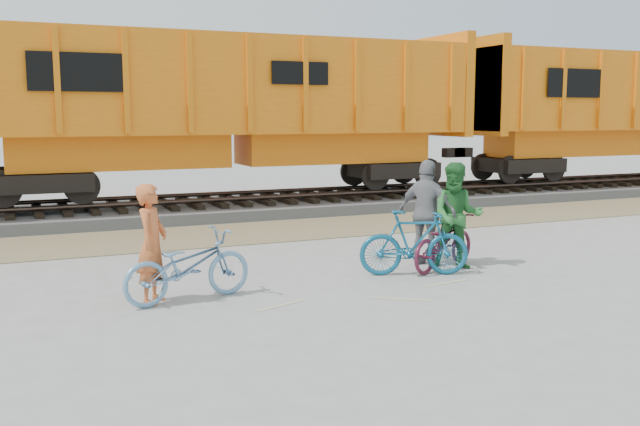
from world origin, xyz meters
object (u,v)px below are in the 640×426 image
Objects in this scene: hopper_car_right at (632,107)px; hopper_car_center at (232,105)px; bicycle_maroon at (443,242)px; bicycle_teal at (414,243)px; person_solo at (152,244)px; bicycle_blue at (188,266)px; person_man at (457,216)px; person_woman at (427,213)px.

hopper_car_center is at bearing 180.00° from hopper_car_right.
hopper_car_center is 9.09m from bicycle_maroon.
bicycle_teal is 4.48m from person_solo.
bicycle_blue is at bearing 68.62° from bicycle_maroon.
person_man is at bearing -98.51° from bicycle_blue.
person_man is at bearing -147.23° from hopper_car_right.
person_solo is (-3.93, -8.88, -2.12)m from hopper_car_center.
bicycle_blue is at bearing -72.12° from person_solo.
person_solo reaches higher than bicycle_blue.
person_man is at bearing -171.90° from person_woman.
hopper_car_center reaches higher than bicycle_teal.
bicycle_blue is at bearing 67.55° from person_woman.
person_woman is at bearing -25.30° from bicycle_teal.
bicycle_teal is at bearing -100.48° from bicycle_blue.
hopper_car_right is 16.14m from person_man.
person_woman is at bearing -11.47° from bicycle_maroon.
bicycle_maroon is 5.24m from person_solo.
bicycle_teal is (-14.46, -8.86, -2.44)m from hopper_car_right.
bicycle_blue is 1.04× the size of person_woman.
bicycle_maroon is at bearing -147.79° from hopper_car_right.
person_solo is at bearing 65.57° from person_woman.
hopper_car_center is 9.92m from bicycle_blue.
person_woman reaches higher than bicycle_teal.
person_woman is at bearing -149.19° from hopper_car_right.
person_woman is at bearing -53.67° from person_solo.
bicycle_teal is at bearing -60.63° from person_solo.
hopper_car_right reaches higher than person_woman.
bicycle_teal is (0.54, -8.86, -2.44)m from hopper_car_center.
bicycle_maroon is (4.72, 0.34, -0.04)m from bicycle_blue.
hopper_car_center is 7.30× the size of person_man.
person_man reaches higher than bicycle_blue.
person_woman is (-13.81, -8.24, -2.03)m from hopper_car_right.
bicycle_teal is 0.99× the size of person_man.
bicycle_teal is at bearing -148.49° from hopper_car_right.
hopper_car_right is 16.40m from bicycle_maroon.
person_woman reaches higher than bicycle_maroon.
person_woman is at bearing 162.09° from person_man.
person_woman is at bearing -81.79° from hopper_car_center.
bicycle_maroon is at bearing -52.53° from bicycle_teal.
hopper_car_center is 15.00m from hopper_car_right.
hopper_car_center is at bearing -23.36° from person_woman.
person_solo is 0.92× the size of person_man.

